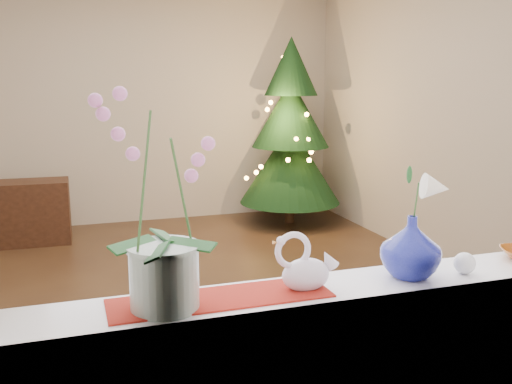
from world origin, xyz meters
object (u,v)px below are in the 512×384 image
at_px(orchid_pot, 162,202).
at_px(xmas_tree, 290,132).
at_px(swan, 306,262).
at_px(blue_vase, 411,242).
at_px(side_table, 26,213).
at_px(paperweight, 465,263).

bearing_deg(orchid_pot, xmas_tree, 63.66).
height_order(orchid_pot, swan, orchid_pot).
relative_size(swan, blue_vase, 0.89).
bearing_deg(swan, side_table, 129.14).
bearing_deg(blue_vase, orchid_pot, -179.26).
bearing_deg(swan, orchid_pot, -154.35).
relative_size(orchid_pot, side_table, 0.79).
distance_m(swan, side_table, 4.49).
xyz_separation_m(swan, xmas_tree, (1.65, 4.26, 0.02)).
relative_size(swan, side_table, 0.27).
xyz_separation_m(blue_vase, xmas_tree, (1.26, 4.26, -0.01)).
bearing_deg(orchid_pot, swan, 1.38).
bearing_deg(xmas_tree, paperweight, -103.83).
height_order(orchid_pot, paperweight, orchid_pot).
height_order(paperweight, side_table, paperweight).
distance_m(orchid_pot, xmas_tree, 4.77).
bearing_deg(orchid_pot, side_table, 98.94).
distance_m(orchid_pot, blue_vase, 0.88).
bearing_deg(swan, xmas_tree, 93.07).
bearing_deg(side_table, orchid_pot, -79.36).
bearing_deg(side_table, swan, -73.44).
relative_size(paperweight, side_table, 0.09).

